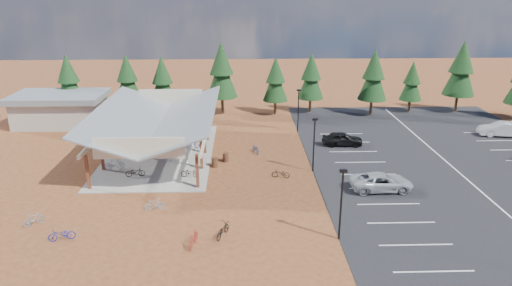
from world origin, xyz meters
The scene contains 37 objects.
ground centered at (0.00, 0.00, 0.00)m, with size 140.00×140.00×0.00m, color #5C2F18.
asphalt_lot centered at (18.50, 3.00, 0.02)m, with size 27.00×44.00×0.04m, color black.
concrete_pad centered at (-10.00, 7.00, 0.05)m, with size 10.60×18.60×0.10m, color gray.
bike_pavilion centered at (-10.00, 7.00, 3.82)m, with size 11.65×19.40×4.97m.
outbuilding centered at (-24.00, 18.00, 2.03)m, with size 11.00×7.00×3.90m.
lamp_post_0 centered at (5.00, -10.00, 2.98)m, with size 0.50×0.25×5.14m.
lamp_post_1 centered at (5.00, 2.00, 2.98)m, with size 0.50×0.25×5.14m.
lamp_post_2 centered at (5.00, 14.00, 2.98)m, with size 0.50×0.25×5.14m.
trash_bin_0 centered at (-4.21, 3.37, 0.45)m, with size 0.60×0.60×0.90m, color #472A19.
trash_bin_1 centered at (-3.21, 4.70, 0.45)m, with size 0.60×0.60×0.90m, color #472A19.
pine_0 centered at (-23.79, 21.41, 5.06)m, with size 3.55×3.55×8.28m.
pine_1 centered at (-16.53, 22.33, 4.94)m, with size 3.48×3.48×8.10m.
pine_2 centered at (-11.79, 21.22, 4.84)m, with size 3.40×3.40×7.92m.
pine_3 centered at (-4.18, 22.51, 5.83)m, with size 4.09×4.09×9.54m.
pine_4 centered at (2.89, 22.05, 4.71)m, with size 3.31×3.31×7.71m.
pine_5 centered at (7.71, 22.86, 4.92)m, with size 3.46×3.46×8.06m.
pine_6 centered at (15.63, 21.23, 5.34)m, with size 3.75×3.75×8.74m.
pine_7 centered at (21.28, 22.56, 4.24)m, with size 2.98×2.98×6.95m.
pine_8 centered at (27.73, 22.53, 5.89)m, with size 4.14×4.14×9.65m.
bike_0 centered at (-11.24, 1.03, 0.55)m, with size 0.60×1.72×0.90m, color black.
bike_1 centered at (-13.54, 2.79, 0.63)m, with size 0.50×1.78×1.07m, color #9EA1A7.
bike_2 centered at (-10.78, 8.80, 0.55)m, with size 0.60×1.72×0.91m, color navy.
bike_3 centered at (-12.17, 14.62, 0.58)m, with size 0.45×1.60×0.96m, color maroon.
bike_4 centered at (-6.30, 0.75, 0.54)m, with size 0.58×1.67×0.88m, color black.
bike_5 centered at (-9.11, 4.83, 0.54)m, with size 0.42×1.48×0.89m, color #96989F.
bike_6 centered at (-7.00, 8.59, 0.57)m, with size 0.62×1.78×0.94m, color navy.
bike_7 centered at (-8.15, 14.80, 0.54)m, with size 0.42×1.48×0.89m, color maroon.
bike_9 centered at (-16.71, -7.41, 0.46)m, with size 0.43×1.53×0.92m, color gray.
bike_10 centered at (-13.89, -9.62, 0.47)m, with size 0.62×1.77×0.93m, color navy.
bike_11 centered at (-4.87, -10.54, 0.55)m, with size 0.52×1.84×1.10m, color #9E2D24.
bike_12 centered at (-2.98, -9.45, 0.49)m, with size 0.65×1.86×0.97m, color black.
bike_13 centered at (-8.34, -5.36, 0.49)m, with size 0.46×1.62×0.97m, color gray.
bike_14 centered at (-0.13, 7.17, 0.47)m, with size 0.63×1.80×0.94m, color navy.
bike_16 centered at (1.87, 0.56, 0.43)m, with size 0.57×1.63×0.86m, color black.
car_2 centered at (10.16, -2.33, 0.77)m, with size 2.41×5.23×1.45m, color #A6A8AD.
car_4 centered at (9.24, 9.04, 0.77)m, with size 1.73×4.29×1.46m, color black.
car_9 centered at (28.10, 11.66, 0.85)m, with size 1.71×4.89×1.61m, color silver.
Camera 1 is at (-1.54, -37.19, 16.51)m, focal length 32.00 mm.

